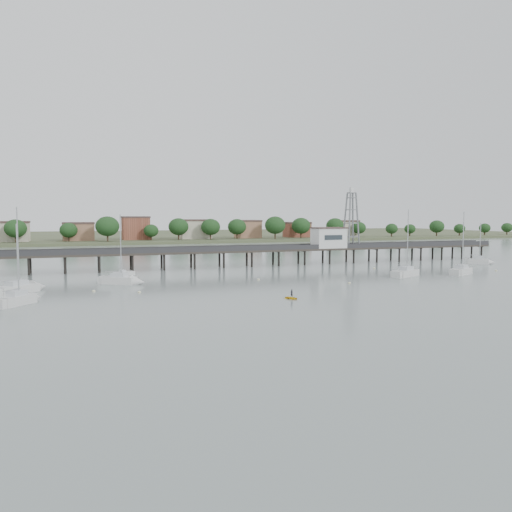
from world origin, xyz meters
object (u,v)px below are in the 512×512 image
Objects in this scene: lattice_tower at (351,220)px; pier at (236,251)px; yellow_dinghy at (292,299)px; sailboat_d at (464,271)px; sailboat_f at (23,299)px; sailboat_a at (25,288)px; sailboat_b at (126,281)px; sailboat_e at (482,261)px; white_tender at (125,273)px; sailboat_c at (409,273)px.

pier is at bearing -180.00° from lattice_tower.
pier is at bearing 60.35° from yellow_dinghy.
sailboat_f is (-83.97, -8.05, 0.01)m from sailboat_d.
sailboat_f is at bearing -129.90° from sailboat_a.
yellow_dinghy is at bearing -15.31° from sailboat_b.
sailboat_a is at bearing 42.45° from sailboat_f.
pier is 13.83× the size of sailboat_e.
sailboat_a is 105.60m from sailboat_e.
sailboat_b is at bearing -5.30° from sailboat_f.
lattice_tower is 1.18× the size of sailboat_b.
sailboat_f is 3.16× the size of white_tender.
lattice_tower is 64.16m from sailboat_b.
lattice_tower reaches higher than sailboat_e.
yellow_dinghy is at bearing -176.97° from sailboat_c.
lattice_tower is 61.31m from yellow_dinghy.
sailboat_c is 1.22× the size of sailboat_f.
white_tender is (-87.67, 5.35, -0.24)m from sailboat_e.
lattice_tower is 4.19× the size of white_tender.
pier is 35.79m from sailboat_b.
sailboat_f reaches higher than sailboat_e.
sailboat_b is at bearing -133.70° from sailboat_e.
sailboat_a is (-71.77, 2.48, -0.00)m from sailboat_c.
yellow_dinghy is at bearing -64.70° from sailboat_f.
sailboat_c is at bearing 5.53° from yellow_dinghy.
sailboat_a reaches higher than sailboat_e.
lattice_tower is at bearing -23.97° from sailboat_f.
lattice_tower is at bearing -164.70° from sailboat_e.
sailboat_c is at bearing 147.82° from sailboat_d.
sailboat_b reaches higher than sailboat_e.
sailboat_a is (-43.72, -26.64, -3.16)m from pier.
sailboat_d is 25.67m from sailboat_e.
sailboat_a is at bearing 153.28° from sailboat_c.
pier is 40.55m from sailboat_c.
sailboat_e reaches higher than white_tender.
sailboat_b is (16.04, 4.18, 0.01)m from sailboat_a.
white_tender is (-67.48, 21.20, -0.23)m from sailboat_d.
sailboat_c is 38.63m from yellow_dinghy.
sailboat_e is at bearing -25.76° from lattice_tower.
white_tender is (17.21, 17.67, -0.23)m from sailboat_a.
lattice_tower is at bearing -12.41° from white_tender.
pier is 10.87× the size of sailboat_d.
sailboat_c is 1.32× the size of sailboat_e.
sailboat_e is at bearing -13.17° from pier.
lattice_tower is at bearing 29.15° from yellow_dinghy.
sailboat_a reaches higher than sailboat_b.
yellow_dinghy is (-37.63, -47.12, -11.10)m from lattice_tower.
yellow_dinghy is at bearing -72.07° from sailboat_a.
sailboat_d is 84.35m from sailboat_f.
sailboat_e is 74.86m from yellow_dinghy.
sailboat_d is 3.73× the size of white_tender.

